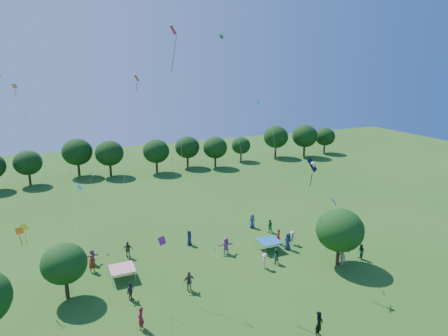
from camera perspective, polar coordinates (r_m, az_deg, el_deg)
near_tree_north at (r=36.37m, az=-21.88°, el=-12.56°), size 3.74×3.74×4.91m
near_tree_east at (r=40.56m, az=16.22°, el=-8.52°), size 4.61×4.61×5.71m
treeline at (r=72.56m, az=-14.53°, el=2.25°), size 88.01×8.77×6.77m
tent_red_stripe at (r=38.79m, az=-14.36°, el=-13.75°), size 2.20×2.20×1.10m
tent_blue at (r=43.13m, az=6.43°, el=-10.32°), size 2.20×2.20×1.10m
man_in_black at (r=31.68m, az=13.43°, el=-20.88°), size 0.89×0.80×2.01m
crowd_person_0 at (r=43.57m, az=9.12°, el=-10.29°), size 0.80×1.05×1.88m
crowd_person_1 at (r=40.80m, az=-18.31°, el=-12.82°), size 0.73×0.54×1.75m
crowd_person_2 at (r=40.62m, az=7.36°, el=-12.39°), size 0.81×0.48×1.59m
crowd_person_3 at (r=41.73m, az=16.46°, el=-12.02°), size 0.51×1.14×1.75m
crowd_person_4 at (r=42.59m, az=-13.55°, el=-11.26°), size 1.11×0.83×1.72m
crowd_person_5 at (r=42.15m, az=0.27°, el=-11.03°), size 1.74×0.75×1.82m
crowd_person_6 at (r=44.24m, az=-5.00°, el=-9.89°), size 0.85×0.94×1.68m
crowd_person_7 at (r=32.25m, az=-11.82°, el=-20.24°), size 0.75×0.82×1.85m
crowd_person_8 at (r=43.32m, az=18.93°, el=-11.26°), size 0.70×0.93×1.67m
crowd_person_9 at (r=39.66m, az=5.86°, el=-13.06°), size 0.67×1.11×1.58m
crowd_person_10 at (r=35.66m, az=-13.22°, el=-16.75°), size 1.01×1.05×1.70m
crowd_person_11 at (r=42.21m, az=-18.31°, el=-11.99°), size 1.54×0.76×1.58m
crowd_person_12 at (r=48.49m, az=4.05°, el=-7.57°), size 0.91×0.61×1.70m
crowd_person_13 at (r=44.66m, az=7.77°, el=-9.70°), size 0.47×0.68×1.73m
crowd_person_14 at (r=47.46m, az=6.52°, el=-8.22°), size 0.87×0.63×1.59m
crowd_person_15 at (r=44.79m, az=9.76°, el=-9.80°), size 1.10×0.65×1.58m
crowd_person_16 at (r=36.10m, az=-5.02°, el=-15.83°), size 1.14×0.65×1.83m
pirate_kite at (r=35.35m, az=12.48°, el=0.23°), size 3.81×1.75×9.92m
red_high_kite at (r=34.35m, az=-6.88°, el=13.40°), size 1.29×6.64×20.96m
small_kite_0 at (r=25.67m, az=-24.04°, el=3.45°), size 9.49×3.44×17.78m
small_kite_1 at (r=35.66m, az=-13.12°, el=6.25°), size 3.30×0.74×16.96m
small_kite_2 at (r=36.10m, az=-25.98°, el=-8.42°), size 3.12×3.99×5.67m
small_kite_3 at (r=41.91m, az=-18.77°, el=-2.45°), size 2.84×2.91×7.41m
small_kite_4 at (r=45.04m, az=-19.99°, el=-3.74°), size 1.82×5.89×5.27m
small_kite_5 at (r=30.65m, az=-8.83°, el=-11.03°), size 0.65×1.09×5.50m
small_kite_6 at (r=46.18m, az=6.83°, el=5.92°), size 1.71×3.47×13.95m
small_kite_7 at (r=42.22m, az=4.83°, el=3.31°), size 0.86×1.18×14.24m
small_kite_8 at (r=33.13m, az=-25.91°, el=-9.16°), size 3.04×8.11×6.91m
small_kite_9 at (r=44.43m, az=-6.70°, el=-1.17°), size 1.33×4.64×7.71m
small_kite_10 at (r=40.62m, az=-25.72°, el=4.18°), size 3.77×3.33×16.14m
small_kite_11 at (r=45.59m, az=0.95°, el=11.05°), size 1.66×6.34×21.04m
small_kite_12 at (r=37.83m, az=15.40°, el=-5.34°), size 2.00×2.26×6.11m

